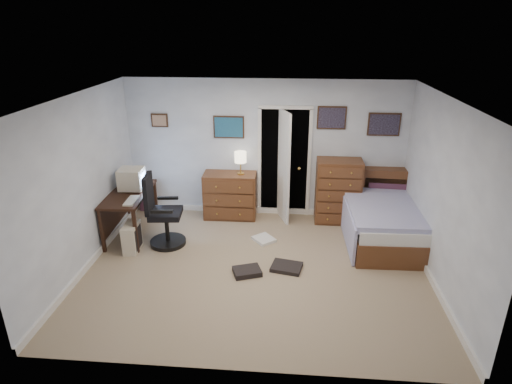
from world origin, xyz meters
TOP-DOWN VIEW (x-y plane):
  - floor at (0.00, 0.00)m, footprint 5.00×4.00m
  - computer_desk at (-2.29, 0.92)m, footprint 0.67×1.35m
  - crt_monitor at (-2.18, 1.08)m, footprint 0.41×0.38m
  - keyboard at (-2.02, 0.58)m, footprint 0.17×0.41m
  - pc_tower at (-2.00, 0.38)m, footprint 0.23×0.44m
  - office_chair at (-1.57, 0.62)m, footprint 0.63×0.63m
  - media_stack at (-2.32, 1.93)m, footprint 0.15×0.15m
  - low_dresser at (-0.62, 1.77)m, footprint 0.96×0.50m
  - table_lamp at (-0.42, 1.78)m, footprint 0.22×0.22m
  - doorway at (0.35, 2.27)m, footprint 0.96×1.12m
  - tall_dresser at (1.32, 1.75)m, footprint 0.79×0.47m
  - headboard_bookcase at (2.30, 1.86)m, footprint 1.11×0.35m
  - bed at (1.98, 1.20)m, footprint 1.21×2.20m
  - wall_posters at (0.57, 1.98)m, footprint 4.38×0.04m
  - floor_clutter at (0.14, 0.14)m, footprint 1.05×1.45m

SIDE VIEW (x-z plane):
  - floor at x=0.00m, z-range -0.02..0.00m
  - floor_clutter at x=0.14m, z-range -0.01..0.07m
  - pc_tower at x=-2.00m, z-range 0.00..0.46m
  - bed at x=1.98m, z-range -0.02..0.69m
  - media_stack at x=-2.32m, z-range 0.00..0.75m
  - low_dresser at x=-0.62m, z-range 0.00..0.85m
  - office_chair at x=-1.57m, z-range -0.14..1.06m
  - headboard_bookcase at x=2.30m, z-range 0.03..1.01m
  - tall_dresser at x=1.32m, z-range 0.00..1.16m
  - computer_desk at x=-2.29m, z-range 0.21..0.97m
  - keyboard at x=-2.02m, z-range 0.76..0.79m
  - crt_monitor at x=-2.18m, z-range 0.77..1.14m
  - doorway at x=0.35m, z-range -0.02..2.03m
  - table_lamp at x=-0.42m, z-range 0.94..1.35m
  - wall_posters at x=0.57m, z-range 1.45..2.05m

